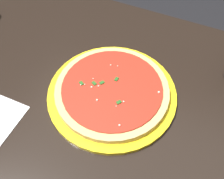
% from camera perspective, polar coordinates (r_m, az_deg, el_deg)
% --- Properties ---
extents(restaurant_table, '(1.08, 0.79, 0.77)m').
position_cam_1_polar(restaurant_table, '(0.72, -3.96, -7.91)').
color(restaurant_table, black).
rests_on(restaurant_table, ground_plane).
extents(serving_plate, '(0.32, 0.32, 0.01)m').
position_cam_1_polar(serving_plate, '(0.59, 0.00, -0.82)').
color(serving_plate, yellow).
rests_on(serving_plate, restaurant_table).
extents(pizza, '(0.28, 0.28, 0.02)m').
position_cam_1_polar(pizza, '(0.58, -0.00, 0.06)').
color(pizza, '#DBB26B').
rests_on(pizza, serving_plate).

